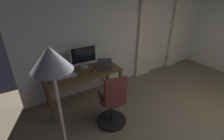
{
  "coord_description": "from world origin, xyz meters",
  "views": [
    {
      "loc": [
        2.58,
        0.34,
        2.24
      ],
      "look_at": [
        1.21,
        -1.89,
        0.97
      ],
      "focal_mm": 25.56,
      "sensor_mm": 36.0,
      "label": 1
    }
  ],
  "objects_px": {
    "office_chair": "(113,103)",
    "computer_mouse": "(93,71)",
    "laptop": "(105,66)",
    "computer_monitor": "(84,55)",
    "cell_phone_face_up": "(47,78)",
    "computer_keyboard": "(67,76)",
    "floor_lamp": "(54,79)",
    "desk": "(83,76)",
    "cell_phone_by_monitor": "(50,81)"
  },
  "relations": [
    {
      "from": "desk",
      "to": "computer_monitor",
      "type": "distance_m",
      "value": 0.44
    },
    {
      "from": "floor_lamp",
      "to": "computer_keyboard",
      "type": "bearing_deg",
      "value": -107.06
    },
    {
      "from": "computer_keyboard",
      "to": "laptop",
      "type": "xyz_separation_m",
      "value": [
        -0.83,
        0.05,
        0.04
      ]
    },
    {
      "from": "desk",
      "to": "computer_keyboard",
      "type": "height_order",
      "value": "computer_keyboard"
    },
    {
      "from": "computer_keyboard",
      "to": "computer_monitor",
      "type": "bearing_deg",
      "value": -153.29
    },
    {
      "from": "floor_lamp",
      "to": "computer_mouse",
      "type": "bearing_deg",
      "value": -123.89
    },
    {
      "from": "office_chair",
      "to": "computer_mouse",
      "type": "height_order",
      "value": "office_chair"
    },
    {
      "from": "computer_monitor",
      "to": "cell_phone_face_up",
      "type": "relative_size",
      "value": 4.03
    },
    {
      "from": "desk",
      "to": "office_chair",
      "type": "distance_m",
      "value": 0.94
    },
    {
      "from": "laptop",
      "to": "floor_lamp",
      "type": "distance_m",
      "value": 2.16
    },
    {
      "from": "computer_keyboard",
      "to": "computer_mouse",
      "type": "xyz_separation_m",
      "value": [
        -0.53,
        0.06,
        0.01
      ]
    },
    {
      "from": "office_chair",
      "to": "floor_lamp",
      "type": "distance_m",
      "value": 1.65
    },
    {
      "from": "office_chair",
      "to": "computer_keyboard",
      "type": "xyz_separation_m",
      "value": [
        0.52,
        -0.88,
        0.29
      ]
    },
    {
      "from": "computer_monitor",
      "to": "laptop",
      "type": "distance_m",
      "value": 0.51
    },
    {
      "from": "computer_monitor",
      "to": "cell_phone_face_up",
      "type": "height_order",
      "value": "computer_monitor"
    },
    {
      "from": "computer_mouse",
      "to": "laptop",
      "type": "bearing_deg",
      "value": -177.6
    },
    {
      "from": "computer_keyboard",
      "to": "floor_lamp",
      "type": "distance_m",
      "value": 1.84
    },
    {
      "from": "laptop",
      "to": "computer_mouse",
      "type": "xyz_separation_m",
      "value": [
        0.3,
        0.01,
        -0.04
      ]
    },
    {
      "from": "desk",
      "to": "computer_keyboard",
      "type": "distance_m",
      "value": 0.37
    },
    {
      "from": "computer_keyboard",
      "to": "laptop",
      "type": "bearing_deg",
      "value": 176.56
    },
    {
      "from": "cell_phone_by_monitor",
      "to": "computer_keyboard",
      "type": "bearing_deg",
      "value": -154.18
    },
    {
      "from": "laptop",
      "to": "computer_mouse",
      "type": "height_order",
      "value": "laptop"
    },
    {
      "from": "laptop",
      "to": "cell_phone_by_monitor",
      "type": "relative_size",
      "value": 3.09
    },
    {
      "from": "computer_mouse",
      "to": "cell_phone_by_monitor",
      "type": "height_order",
      "value": "computer_mouse"
    },
    {
      "from": "cell_phone_face_up",
      "to": "floor_lamp",
      "type": "height_order",
      "value": "floor_lamp"
    },
    {
      "from": "computer_monitor",
      "to": "cell_phone_face_up",
      "type": "bearing_deg",
      "value": 5.87
    },
    {
      "from": "computer_monitor",
      "to": "desk",
      "type": "bearing_deg",
      "value": 60.39
    },
    {
      "from": "computer_keyboard",
      "to": "cell_phone_face_up",
      "type": "distance_m",
      "value": 0.37
    },
    {
      "from": "office_chair",
      "to": "computer_keyboard",
      "type": "bearing_deg",
      "value": 130.89
    },
    {
      "from": "computer_monitor",
      "to": "computer_mouse",
      "type": "bearing_deg",
      "value": 100.44
    },
    {
      "from": "computer_monitor",
      "to": "floor_lamp",
      "type": "height_order",
      "value": "floor_lamp"
    },
    {
      "from": "laptop",
      "to": "computer_monitor",
      "type": "bearing_deg",
      "value": -13.8
    },
    {
      "from": "desk",
      "to": "laptop",
      "type": "bearing_deg",
      "value": 170.63
    },
    {
      "from": "computer_mouse",
      "to": "cell_phone_face_up",
      "type": "relative_size",
      "value": 0.69
    },
    {
      "from": "desk",
      "to": "cell_phone_by_monitor",
      "type": "distance_m",
      "value": 0.68
    },
    {
      "from": "computer_monitor",
      "to": "computer_mouse",
      "type": "xyz_separation_m",
      "value": [
        -0.06,
        0.3,
        -0.26
      ]
    },
    {
      "from": "office_chair",
      "to": "laptop",
      "type": "bearing_deg",
      "value": 79.75
    },
    {
      "from": "floor_lamp",
      "to": "cell_phone_by_monitor",
      "type": "bearing_deg",
      "value": -96.01
    },
    {
      "from": "desk",
      "to": "office_chair",
      "type": "height_order",
      "value": "office_chair"
    },
    {
      "from": "computer_mouse",
      "to": "floor_lamp",
      "type": "distance_m",
      "value": 1.99
    },
    {
      "from": "computer_monitor",
      "to": "floor_lamp",
      "type": "relative_size",
      "value": 0.31
    },
    {
      "from": "office_chair",
      "to": "computer_mouse",
      "type": "relative_size",
      "value": 10.52
    },
    {
      "from": "desk",
      "to": "cell_phone_face_up",
      "type": "xyz_separation_m",
      "value": [
        0.69,
        -0.13,
        0.1
      ]
    },
    {
      "from": "desk",
      "to": "cell_phone_face_up",
      "type": "distance_m",
      "value": 0.71
    },
    {
      "from": "office_chair",
      "to": "computer_mouse",
      "type": "bearing_deg",
      "value": 99.51
    },
    {
      "from": "computer_keyboard",
      "to": "cell_phone_face_up",
      "type": "xyz_separation_m",
      "value": [
        0.34,
        -0.16,
        -0.01
      ]
    },
    {
      "from": "laptop",
      "to": "desk",
      "type": "bearing_deg",
      "value": 16.01
    },
    {
      "from": "computer_mouse",
      "to": "computer_keyboard",
      "type": "bearing_deg",
      "value": -6.72
    },
    {
      "from": "desk",
      "to": "cell_phone_face_up",
      "type": "relative_size",
      "value": 10.94
    },
    {
      "from": "computer_mouse",
      "to": "cell_phone_face_up",
      "type": "bearing_deg",
      "value": -14.09
    }
  ]
}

